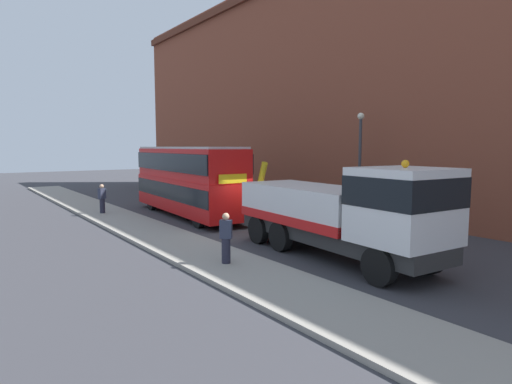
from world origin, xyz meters
TOP-DOWN VIEW (x-y plane):
  - ground_plane at (0.00, 0.00)m, footprint 120.00×120.00m
  - near_kerb at (0.00, -4.20)m, footprint 60.00×2.80m
  - building_facade at (0.00, 8.21)m, footprint 60.00×1.50m
  - recovery_tow_truck at (5.83, -0.37)m, footprint 10.21×3.21m
  - double_decker_bus at (-6.35, -0.34)m, footprint 11.16×3.25m
  - pedestrian_onlooker at (-9.35, -4.43)m, footprint 0.40×0.47m
  - pedestrian_bystander at (4.30, -4.26)m, footprint 0.46×0.47m
  - street_lamp at (1.11, 6.01)m, footprint 0.36×0.36m

SIDE VIEW (x-z plane):
  - ground_plane at x=0.00m, z-range 0.00..0.00m
  - near_kerb at x=0.00m, z-range 0.00..0.15m
  - pedestrian_onlooker at x=-9.35m, z-range 0.13..1.84m
  - pedestrian_bystander at x=4.30m, z-range 0.13..1.84m
  - recovery_tow_truck at x=5.83m, z-range -0.08..3.59m
  - double_decker_bus at x=-6.35m, z-range 0.20..4.26m
  - street_lamp at x=1.11m, z-range 0.56..6.39m
  - building_facade at x=0.00m, z-range 0.07..16.07m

